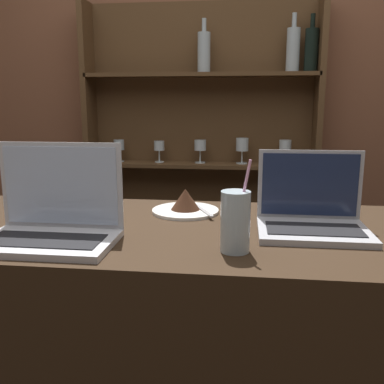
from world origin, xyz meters
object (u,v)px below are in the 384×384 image
object	(u,v)px
cake_plate	(186,204)
water_glass	(235,221)
laptop_far	(312,214)
laptop_near	(52,219)

from	to	relation	value
cake_plate	water_glass	xyz separation A→B (m)	(0.17, -0.37, 0.05)
laptop_far	laptop_near	bearing A→B (deg)	-165.84
laptop_near	water_glass	bearing A→B (deg)	-2.98
cake_plate	laptop_far	bearing A→B (deg)	-23.00
water_glass	laptop_near	bearing A→B (deg)	177.02
cake_plate	water_glass	bearing A→B (deg)	-64.65
laptop_far	cake_plate	size ratio (longest dim) A/B	1.36
laptop_near	cake_plate	bearing A→B (deg)	47.68
laptop_far	cake_plate	world-z (taller)	laptop_far
laptop_far	water_glass	world-z (taller)	water_glass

